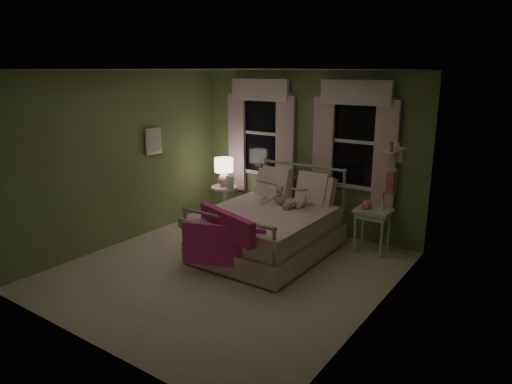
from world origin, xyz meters
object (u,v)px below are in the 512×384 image
Objects in this scene: bed at (270,228)px; table_lamp at (224,169)px; nightstand_right at (373,216)px; child_left at (270,184)px; teddy_bear at (280,197)px; child_right at (302,188)px; nightstand_left at (224,199)px.

bed reaches higher than table_lamp.
table_lamp is 2.66m from nightstand_right.
bed is at bearing -143.29° from nightstand_right.
child_left is 1.07× the size of nightstand_right.
bed is 4.19× the size of table_lamp.
teddy_bear is 1.38m from nightstand_right.
child_right reaches higher than nightstand_right.
teddy_bear is (-0.28, -0.16, -0.14)m from child_right.
child_right is 1.48× the size of table_lamp.
child_right is (0.56, 0.00, 0.02)m from child_left.
child_right is at bearing 29.50° from teddy_bear.
child_right is at bearing -10.20° from nightstand_left.
nightstand_left is (-1.42, 0.46, -0.37)m from teddy_bear.
bed is at bearing -27.15° from nightstand_left.
table_lamp is at bearing -22.51° from child_left.
child_right is at bearing 172.52° from child_left.
child_left is 1.05× the size of nightstand_left.
nightstand_right is at bearing 3.69° from nightstand_left.
nightstand_right is (0.92, 0.47, -0.38)m from child_right.
table_lamp is at bearing -176.31° from nightstand_right.
table_lamp is (-1.70, 0.31, 0.03)m from child_right.
nightstand_left is at bearing 90.00° from table_lamp.
bed reaches higher than nightstand_right.
bed is 6.87× the size of teddy_bear.
bed is at bearing 74.17° from child_right.
nightstand_right is (2.62, 0.17, 0.13)m from nightstand_left.
teddy_bear is (0.28, -0.16, -0.12)m from child_left.
bed reaches higher than teddy_bear.
table_lamp reaches higher than nightstand_left.
child_right reaches higher than bed.
teddy_bear is 0.61× the size of table_lamp.
teddy_bear is at bearing 143.02° from child_left.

